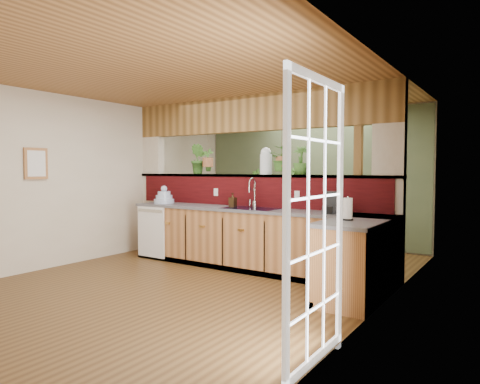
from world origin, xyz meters
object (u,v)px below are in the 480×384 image
Objects in this scene: faucet at (253,191)px; coffee_maker at (330,203)px; shelving_console at (273,217)px; dish_stack at (164,198)px; glass_jar at (266,161)px; paper_towel at (348,209)px; soap_dispenser at (233,200)px.

faucet is 1.31m from coffee_maker.
dish_stack is at bearing -106.32° from shelving_console.
glass_jar is (-1.20, 0.40, 0.56)m from coffee_maker.
dish_stack reaches higher than paper_towel.
faucet is 0.28× the size of shelving_console.
faucet is 1.57× the size of coffee_maker.
glass_jar is (0.10, 0.22, 0.46)m from faucet.
shelving_console is at bearing 131.82° from paper_towel.
soap_dispenser is 0.74× the size of coffee_maker.
glass_jar reaches higher than shelving_console.
coffee_maker is 0.75m from paper_towel.
dish_stack is 3.44m from paper_towel.
dish_stack is 0.83× the size of glass_jar.
paper_towel is at bearing -45.63° from shelving_console.
dish_stack is at bearing -173.75° from faucet.
faucet is 0.51m from glass_jar.
coffee_maker is at bearing -8.03° from faucet.
glass_jar is 0.26× the size of shelving_console.
shelving_console is at bearing 115.52° from coffee_maker.
dish_stack is 1.61× the size of soap_dispenser.
paper_towel is at bearing -18.60° from soap_dispenser.
shelving_console is (-0.56, 2.22, -0.51)m from soap_dispenser.
soap_dispenser is 0.52× the size of glass_jar.
faucet reaches higher than paper_towel.
soap_dispenser is (-0.30, -0.10, -0.13)m from faucet.
glass_jar is at bearing -60.83° from shelving_console.
paper_towel is at bearing -24.28° from faucet.
paper_towel is at bearing -31.36° from glass_jar.
coffee_maker is (1.30, -0.18, -0.11)m from faucet.
shelving_console is at bearing 104.14° from soap_dispenser.
paper_towel is (0.45, -0.60, -0.01)m from coffee_maker.
paper_towel is 0.65× the size of glass_jar.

